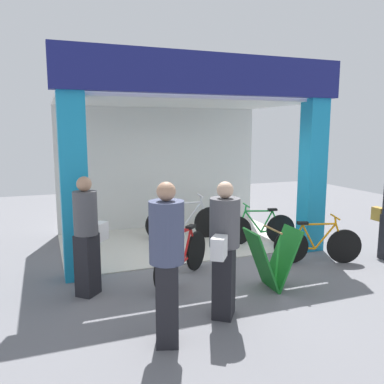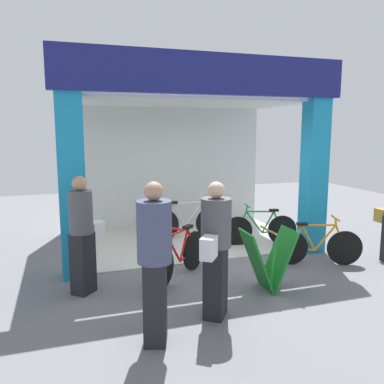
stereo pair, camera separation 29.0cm
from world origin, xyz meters
name	(u,v)px [view 1 (the left image)]	position (x,y,z in m)	size (l,w,h in m)	color
ground_plane	(206,262)	(0.00, 0.00, 0.00)	(17.55, 17.55, 0.00)	slate
shop_facade	(179,151)	(0.00, 1.44, 1.89)	(4.97, 3.13, 3.54)	beige
bicycle_inside_0	(186,222)	(0.15, 1.50, 0.38)	(1.71, 0.47, 0.95)	black
bicycle_inside_1	(259,228)	(1.43, 0.64, 0.33)	(1.49, 0.44, 0.83)	black
bicycle_parked_0	(317,244)	(1.80, -0.73, 0.34)	(1.45, 0.58, 0.84)	black
bicycle_parked_1	(182,257)	(-0.66, -0.63, 0.36)	(1.23, 1.17, 0.91)	black
sandwich_board_sign	(272,259)	(0.45, -1.42, 0.45)	(0.76, 0.54, 0.91)	#197226
pedestrian_1	(224,247)	(-0.59, -1.99, 0.90)	(0.59, 0.68, 1.71)	black
pedestrian_2	(167,260)	(-1.42, -2.33, 0.94)	(0.47, 0.68, 1.79)	black
pedestrian_3	(87,235)	(-2.09, -0.69, 0.87)	(0.59, 0.61, 1.69)	black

